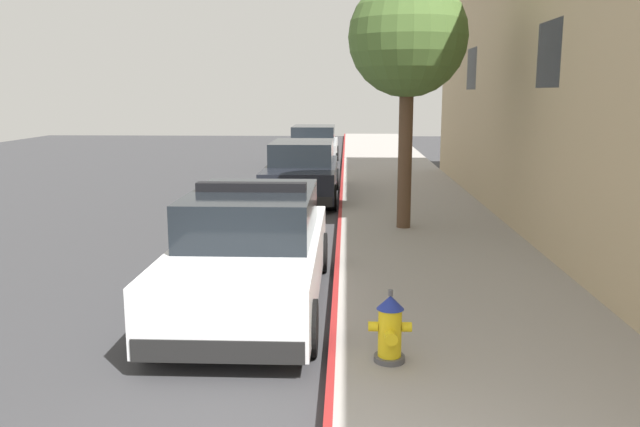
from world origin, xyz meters
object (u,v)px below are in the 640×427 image
Objects in this scene: police_cruiser at (252,251)px; fire_hydrant at (390,329)px; parked_car_silver_ahead at (302,172)px; parked_car_dark_far at (314,147)px; street_tree at (408,39)px.

fire_hydrant is (1.73, -2.23, -0.23)m from police_cruiser.
police_cruiser is at bearing 127.80° from fire_hydrant.
parked_car_silver_ahead reaches higher than fire_hydrant.
street_tree is (2.49, -12.81, 3.15)m from parked_car_dark_far.
fire_hydrant is at bearing -96.09° from street_tree.
street_tree is at bearing -62.13° from parked_car_silver_ahead.
parked_car_dark_far is at bearing 101.02° from street_tree.
parked_car_dark_far is 19.61m from fire_hydrant.
parked_car_silver_ahead is 11.34m from fire_hydrant.
police_cruiser is at bearing -89.84° from parked_car_dark_far.
street_tree is at bearing 61.40° from police_cruiser.
parked_car_dark_far is 6.37× the size of fire_hydrant.
fire_hydrant is at bearing -84.80° from parked_car_dark_far.
police_cruiser reaches higher than parked_car_dark_far.
police_cruiser is 1.00× the size of parked_car_silver_ahead.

